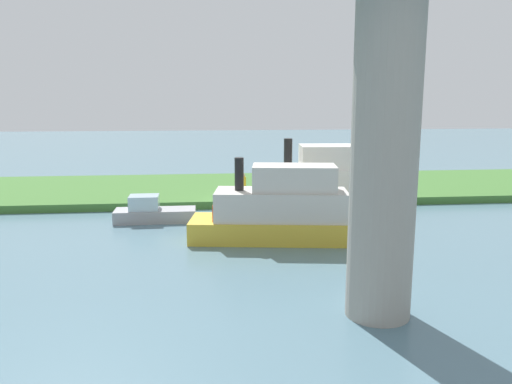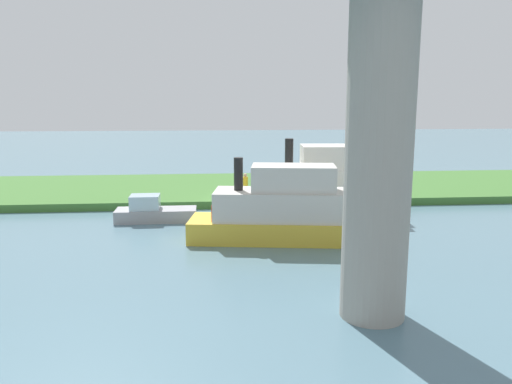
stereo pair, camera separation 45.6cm
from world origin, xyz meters
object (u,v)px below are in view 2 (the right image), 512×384
Objects in this scene: mooring_post at (358,188)px; skiff_small at (153,212)px; motorboat_red at (277,210)px; person_on_bank at (245,184)px; bridge_pylon at (379,155)px; pontoon_yellow at (324,187)px; marker_buoy at (389,257)px.

skiff_small is at bearing 19.02° from mooring_post.
motorboat_red is at bearing 53.40° from mooring_post.
person_on_bank is 7.70m from skiff_small.
motorboat_red reaches higher than person_on_bank.
bridge_pylon reaches higher than skiff_small.
skiff_small is at bearing 43.31° from person_on_bank.
pontoon_yellow is at bearing -175.44° from skiff_small.
person_on_bank is 6.30m from pontoon_yellow.
person_on_bank is 7.68m from mooring_post.
bridge_pylon is 19.18m from mooring_post.
marker_buoy is at bearing 142.14° from skiff_small.
skiff_small reaches higher than marker_buoy.
mooring_post is at bearing -126.60° from motorboat_red.
bridge_pylon is 7.50m from marker_buoy.
mooring_post is 0.10× the size of motorboat_red.
pontoon_yellow is (3.23, 3.76, 0.76)m from mooring_post.
bridge_pylon is 20.84× the size of marker_buoy.
person_on_bank is at bearing -45.34° from pontoon_yellow.
pontoon_yellow is 18.27× the size of marker_buoy.
mooring_post is 0.09× the size of pontoon_yellow.
person_on_bank is at bearing -81.35° from bridge_pylon.
mooring_post is (-4.79, -18.07, -4.28)m from bridge_pylon.
bridge_pylon is at bearing 75.15° from mooring_post.
person_on_bank reaches higher than marker_buoy.
person_on_bank is 0.15× the size of pontoon_yellow.
motorboat_red reaches higher than skiff_small.
bridge_pylon is at bearing 83.79° from pontoon_yellow.
motorboat_red is 6.35m from pontoon_yellow.
bridge_pylon is 19.41m from person_on_bank.
bridge_pylon is 16.60m from skiff_small.
pontoon_yellow is at bearing -96.21° from bridge_pylon.
skiff_small is 13.69m from marker_buoy.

